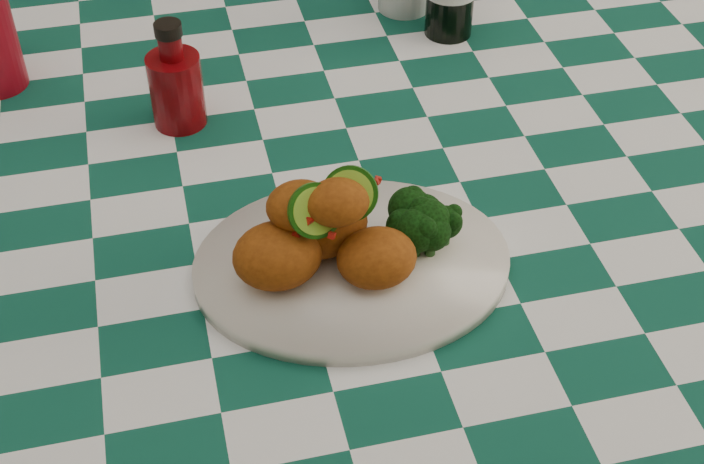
{
  "coord_description": "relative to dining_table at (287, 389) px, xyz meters",
  "views": [
    {
      "loc": [
        -0.11,
        -0.87,
        1.49
      ],
      "look_at": [
        0.05,
        -0.18,
        0.84
      ],
      "focal_mm": 50.0,
      "sensor_mm": 36.0,
      "label": 1
    }
  ],
  "objects": [
    {
      "name": "dining_table",
      "position": [
        0.0,
        0.0,
        0.0
      ],
      "size": [
        1.66,
        1.06,
        0.79
      ],
      "primitive_type": null,
      "color": "#0D4836",
      "rests_on": "ground"
    },
    {
      "name": "broccoli_side",
      "position": [
        0.13,
        -0.17,
        0.44
      ],
      "size": [
        0.07,
        0.07,
        0.05
      ],
      "primitive_type": null,
      "color": "black",
      "rests_on": "plate"
    },
    {
      "name": "fried_chicken_pile",
      "position": [
        0.04,
        -0.18,
        0.46
      ],
      "size": [
        0.17,
        0.12,
        0.11
      ],
      "primitive_type": null,
      "color": "#91420E",
      "rests_on": "plate"
    },
    {
      "name": "plate",
      "position": [
        0.05,
        -0.18,
        0.4
      ],
      "size": [
        0.34,
        0.28,
        0.02
      ],
      "primitive_type": null,
      "rotation": [
        0.0,
        0.0,
        -0.09
      ],
      "color": "silver",
      "rests_on": "dining_table"
    },
    {
      "name": "wooden_chair_right",
      "position": [
        0.46,
        0.71,
        0.09
      ],
      "size": [
        0.53,
        0.54,
        0.97
      ],
      "primitive_type": null,
      "rotation": [
        0.0,
        0.0,
        0.2
      ],
      "color": "#472814",
      "rests_on": "ground"
    },
    {
      "name": "wooden_chair_left",
      "position": [
        -0.37,
        0.77,
        0.06
      ],
      "size": [
        0.48,
        0.49,
        0.9
      ],
      "primitive_type": null,
      "rotation": [
        0.0,
        0.0,
        0.16
      ],
      "color": "#472814",
      "rests_on": "ground"
    },
    {
      "name": "ketchup_bottle",
      "position": [
        -0.09,
        0.12,
        0.46
      ],
      "size": [
        0.08,
        0.08,
        0.14
      ],
      "primitive_type": null,
      "rotation": [
        0.0,
        0.0,
        0.4
      ],
      "color": "#600408",
      "rests_on": "dining_table"
    }
  ]
}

